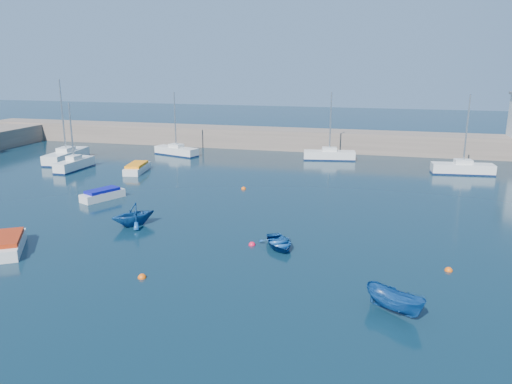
% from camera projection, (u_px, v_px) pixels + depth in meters
% --- Properties ---
extents(ground, '(220.00, 220.00, 0.00)m').
position_uv_depth(ground, '(155.00, 307.00, 24.13)').
color(ground, '#0B2231').
rests_on(ground, ground).
extents(back_wall, '(96.00, 4.50, 2.60)m').
position_uv_depth(back_wall, '(305.00, 140.00, 66.87)').
color(back_wall, '#716256').
rests_on(back_wall, ground).
extents(sailboat_3, '(1.74, 5.43, 7.29)m').
position_uv_depth(sailboat_3, '(74.00, 164.00, 54.40)').
color(sailboat_3, silver).
rests_on(sailboat_3, ground).
extents(sailboat_4, '(2.57, 7.40, 9.55)m').
position_uv_depth(sailboat_4, '(66.00, 156.00, 59.05)').
color(sailboat_4, silver).
rests_on(sailboat_4, ground).
extents(sailboat_5, '(6.17, 3.48, 7.86)m').
position_uv_depth(sailboat_5, '(176.00, 151.00, 62.90)').
color(sailboat_5, silver).
rests_on(sailboat_5, ground).
extents(sailboat_6, '(6.27, 2.64, 8.05)m').
position_uv_depth(sailboat_6, '(329.00, 155.00, 59.97)').
color(sailboat_6, silver).
rests_on(sailboat_6, ground).
extents(sailboat_7, '(6.40, 2.38, 8.28)m').
position_uv_depth(sailboat_7, '(463.00, 168.00, 52.42)').
color(sailboat_7, silver).
rests_on(sailboat_7, ground).
extents(motorboat_0, '(3.66, 4.56, 0.99)m').
position_uv_depth(motorboat_0, '(9.00, 244.00, 31.16)').
color(motorboat_0, silver).
rests_on(motorboat_0, ground).
extents(motorboat_1, '(2.79, 3.97, 0.92)m').
position_uv_depth(motorboat_1, '(103.00, 195.00, 42.77)').
color(motorboat_1, silver).
rests_on(motorboat_1, ground).
extents(motorboat_2, '(2.37, 4.80, 0.95)m').
position_uv_depth(motorboat_2, '(137.00, 168.00, 53.36)').
color(motorboat_2, silver).
rests_on(motorboat_2, ground).
extents(dinghy_center, '(3.43, 3.78, 0.64)m').
position_uv_depth(dinghy_center, '(279.00, 243.00, 31.76)').
color(dinghy_center, navy).
rests_on(dinghy_center, ground).
extents(dinghy_left, '(4.14, 4.19, 1.67)m').
position_uv_depth(dinghy_left, '(133.00, 215.00, 35.86)').
color(dinghy_left, navy).
rests_on(dinghy_left, ground).
extents(dinghy_right, '(3.27, 2.76, 1.22)m').
position_uv_depth(dinghy_right, '(395.00, 301.00, 23.41)').
color(dinghy_right, navy).
rests_on(dinghy_right, ground).
extents(buoy_0, '(0.47, 0.47, 0.47)m').
position_uv_depth(buoy_0, '(142.00, 278.00, 27.38)').
color(buoy_0, '#EB550C').
rests_on(buoy_0, ground).
extents(buoy_1, '(0.46, 0.46, 0.46)m').
position_uv_depth(buoy_1, '(252.00, 245.00, 32.24)').
color(buoy_1, red).
rests_on(buoy_1, ground).
extents(buoy_2, '(0.45, 0.45, 0.45)m').
position_uv_depth(buoy_2, '(449.00, 271.00, 28.30)').
color(buoy_2, '#EB550C').
rests_on(buoy_2, ground).
extents(buoy_3, '(0.45, 0.45, 0.45)m').
position_uv_depth(buoy_3, '(244.00, 189.00, 46.31)').
color(buoy_3, '#EB550C').
rests_on(buoy_3, ground).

